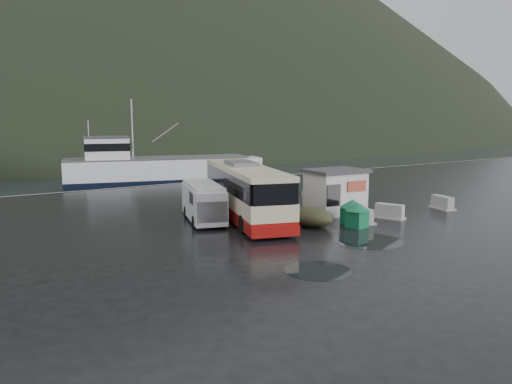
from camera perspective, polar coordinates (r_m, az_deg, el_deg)
ground at (r=27.94m, az=2.04°, el=-4.01°), size 160.00×160.00×0.00m
harbor_water at (r=133.32m, az=-26.57°, el=5.01°), size 300.00×180.00×0.02m
quay_edge at (r=45.50m, az=-12.68°, el=0.65°), size 160.00×0.60×1.50m
coach_bus at (r=30.38m, az=-1.24°, el=-2.99°), size 6.48×12.38×3.40m
white_van at (r=29.63m, az=-5.99°, el=-3.33°), size 3.36×5.72×2.26m
waste_bin_left at (r=29.08m, az=10.92°, el=-3.66°), size 1.13×1.13×1.46m
waste_bin_right at (r=28.37m, az=11.44°, el=-3.98°), size 1.15×1.15×1.38m
dome_tent at (r=28.28m, az=6.30°, el=-3.90°), size 2.51×3.11×1.08m
ticket_kiosk at (r=32.15m, az=9.00°, el=-2.45°), size 3.83×3.02×2.84m
jersey_barrier_a at (r=31.25m, az=14.98°, el=-2.96°), size 1.48×1.99×0.89m
jersey_barrier_b at (r=29.68m, az=11.98°, el=-3.45°), size 1.23×1.90×0.88m
jersey_barrier_c at (r=35.56m, az=20.48°, el=-1.84°), size 1.24×1.90×0.88m
fishing_trawler at (r=55.95m, az=-11.09°, el=2.14°), size 23.65×10.95×9.25m
puddles at (r=26.31m, az=6.65°, el=-4.84°), size 8.31×15.79×0.01m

